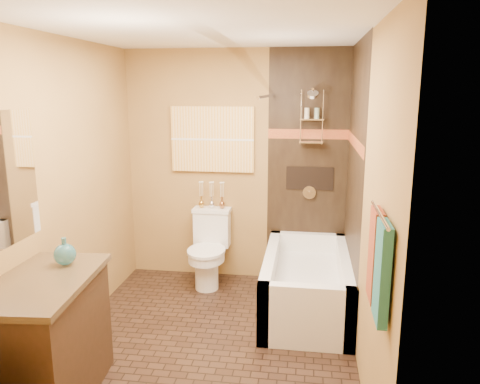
% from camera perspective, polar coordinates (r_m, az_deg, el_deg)
% --- Properties ---
extents(floor, '(3.00, 3.00, 0.00)m').
position_cam_1_polar(floor, '(4.12, -3.84, -17.97)').
color(floor, black).
rests_on(floor, ground).
extents(wall_left, '(0.02, 3.00, 2.50)m').
position_cam_1_polar(wall_left, '(4.07, -20.86, -0.16)').
color(wall_left, '#A57D40').
rests_on(wall_left, floor).
extents(wall_right, '(0.02, 3.00, 2.50)m').
position_cam_1_polar(wall_right, '(3.59, 14.94, -1.38)').
color(wall_right, '#A57D40').
rests_on(wall_right, floor).
extents(wall_back, '(2.40, 0.02, 2.50)m').
position_cam_1_polar(wall_back, '(5.09, -0.51, 3.06)').
color(wall_back, '#A57D40').
rests_on(wall_back, floor).
extents(wall_front, '(2.40, 0.02, 2.50)m').
position_cam_1_polar(wall_front, '(2.27, -12.36, -9.38)').
color(wall_front, '#A57D40').
rests_on(wall_front, floor).
extents(ceiling, '(3.00, 3.00, 0.00)m').
position_cam_1_polar(ceiling, '(3.57, -4.46, 19.14)').
color(ceiling, silver).
rests_on(ceiling, wall_back).
extents(alcove_tile_back, '(0.85, 0.01, 2.50)m').
position_cam_1_polar(alcove_tile_back, '(5.02, 8.25, 2.80)').
color(alcove_tile_back, black).
rests_on(alcove_tile_back, wall_back).
extents(alcove_tile_right, '(0.01, 1.50, 2.50)m').
position_cam_1_polar(alcove_tile_right, '(4.32, 13.70, 0.99)').
color(alcove_tile_right, black).
rests_on(alcove_tile_right, wall_right).
extents(mosaic_band_back, '(0.85, 0.01, 0.10)m').
position_cam_1_polar(mosaic_band_back, '(4.96, 8.39, 6.99)').
color(mosaic_band_back, maroon).
rests_on(mosaic_band_back, alcove_tile_back).
extents(mosaic_band_right, '(0.01, 1.50, 0.10)m').
position_cam_1_polar(mosaic_band_right, '(4.26, 13.82, 5.88)').
color(mosaic_band_right, maroon).
rests_on(mosaic_band_right, alcove_tile_right).
extents(alcove_niche, '(0.50, 0.01, 0.25)m').
position_cam_1_polar(alcove_niche, '(5.03, 8.50, 1.66)').
color(alcove_niche, black).
rests_on(alcove_niche, alcove_tile_back).
extents(shower_fixtures, '(0.24, 0.33, 1.16)m').
position_cam_1_polar(shower_fixtures, '(4.86, 8.70, 7.41)').
color(shower_fixtures, silver).
rests_on(shower_fixtures, floor).
extents(curtain_rod, '(0.03, 1.55, 0.03)m').
position_cam_1_polar(curtain_rod, '(4.23, 3.35, 11.60)').
color(curtain_rod, silver).
rests_on(curtain_rod, wall_back).
extents(towel_bar, '(0.02, 0.55, 0.02)m').
position_cam_1_polar(towel_bar, '(2.52, 16.68, -2.59)').
color(towel_bar, silver).
rests_on(towel_bar, wall_right).
extents(towel_teal, '(0.05, 0.22, 0.52)m').
position_cam_1_polar(towel_teal, '(2.49, 16.94, -9.39)').
color(towel_teal, '#216F6C').
rests_on(towel_teal, towel_bar).
extents(towel_rust, '(0.05, 0.22, 0.52)m').
position_cam_1_polar(towel_rust, '(2.73, 16.15, -7.38)').
color(towel_rust, maroon).
rests_on(towel_rust, towel_bar).
extents(sunset_painting, '(0.90, 0.04, 0.70)m').
position_cam_1_polar(sunset_painting, '(5.07, -3.37, 6.42)').
color(sunset_painting, gold).
rests_on(sunset_painting, wall_back).
extents(bathtub, '(0.80, 1.50, 0.55)m').
position_cam_1_polar(bathtub, '(4.61, 8.12, -11.50)').
color(bathtub, white).
rests_on(bathtub, floor).
extents(toilet, '(0.41, 0.60, 0.81)m').
position_cam_1_polar(toilet, '(5.07, -3.82, -6.86)').
color(toilet, white).
rests_on(toilet, floor).
extents(vanity, '(0.70, 1.05, 0.88)m').
position_cam_1_polar(vanity, '(3.51, -22.76, -16.42)').
color(vanity, black).
rests_on(vanity, floor).
extents(teal_bottle, '(0.17, 0.17, 0.24)m').
position_cam_1_polar(teal_bottle, '(3.48, -20.59, -6.80)').
color(teal_bottle, '#286E79').
rests_on(teal_bottle, vanity).
extents(bud_vases, '(0.29, 0.06, 0.29)m').
position_cam_1_polar(bud_vases, '(5.09, -3.48, -0.27)').
color(bud_vases, '#BD903B').
rests_on(bud_vases, toilet).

